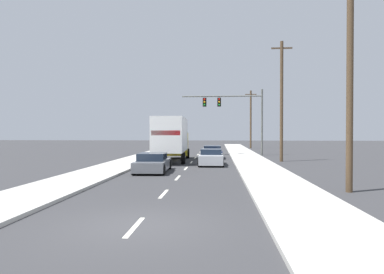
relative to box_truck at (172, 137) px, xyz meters
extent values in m
plane|color=#333335|center=(1.75, 4.60, -2.15)|extent=(140.00, 140.00, 0.00)
cube|color=#B2AFA8|center=(6.86, -0.40, -2.08)|extent=(3.12, 80.00, 0.14)
cube|color=#B2AFA8|center=(-3.36, -0.40, -2.08)|extent=(3.12, 80.00, 0.14)
cube|color=silver|center=(1.75, -20.58, -2.15)|extent=(0.14, 2.00, 0.01)
cube|color=silver|center=(1.75, -15.58, -2.15)|extent=(0.14, 2.00, 0.01)
cube|color=silver|center=(1.75, -10.58, -2.15)|extent=(0.14, 2.00, 0.01)
cube|color=silver|center=(1.75, -5.58, -2.15)|extent=(0.14, 2.00, 0.01)
cube|color=silver|center=(1.75, -0.58, -2.15)|extent=(0.14, 2.00, 0.01)
cube|color=silver|center=(1.75, 4.42, -2.15)|extent=(0.14, 2.00, 0.01)
cube|color=silver|center=(1.75, 9.42, -2.15)|extent=(0.14, 2.00, 0.01)
cube|color=silver|center=(1.75, 14.42, -2.15)|extent=(0.14, 2.00, 0.01)
cube|color=silver|center=(1.75, 19.42, -2.15)|extent=(0.14, 2.00, 0.01)
cube|color=silver|center=(1.75, 24.42, -2.15)|extent=(0.14, 2.00, 0.01)
cube|color=silver|center=(1.75, 29.42, -2.15)|extent=(0.14, 2.00, 0.01)
cube|color=white|center=(0.02, -0.84, 0.21)|extent=(2.59, 7.00, 2.82)
cube|color=red|center=(0.11, -4.29, 0.35)|extent=(2.17, 0.10, 0.36)
cube|color=yellow|center=(-0.10, 3.68, -0.76)|extent=(2.37, 2.16, 2.18)
cylinder|color=black|center=(-1.25, 3.65, -1.67)|extent=(0.33, 0.97, 0.96)
cylinder|color=black|center=(1.06, 3.71, -1.67)|extent=(0.33, 0.97, 0.96)
cylinder|color=black|center=(-1.10, -2.26, -1.67)|extent=(0.33, 0.97, 0.96)
cylinder|color=black|center=(1.21, -2.20, -1.67)|extent=(0.33, 0.97, 0.96)
cube|color=slate|center=(-0.18, -7.82, -1.70)|extent=(2.01, 4.45, 0.62)
cube|color=#192333|center=(-0.18, -8.04, -1.16)|extent=(1.72, 2.05, 0.47)
cylinder|color=black|center=(-1.11, -6.20, -1.83)|extent=(0.24, 0.65, 0.64)
cylinder|color=black|center=(0.66, -6.15, -1.83)|extent=(0.24, 0.65, 0.64)
cylinder|color=black|center=(-1.02, -9.50, -1.83)|extent=(0.24, 0.65, 0.64)
cylinder|color=black|center=(0.75, -9.45, -1.83)|extent=(0.24, 0.65, 0.64)
cube|color=#141E4C|center=(3.43, 4.25, -1.70)|extent=(1.99, 4.35, 0.62)
cube|color=#192333|center=(3.43, 4.18, -1.16)|extent=(1.70, 2.13, 0.46)
cylinder|color=black|center=(2.51, 5.81, -1.83)|extent=(0.24, 0.65, 0.64)
cylinder|color=black|center=(4.24, 5.87, -1.83)|extent=(0.24, 0.65, 0.64)
cylinder|color=black|center=(2.61, 2.62, -1.83)|extent=(0.24, 0.65, 0.64)
cylinder|color=black|center=(4.35, 2.68, -1.83)|extent=(0.24, 0.65, 0.64)
cube|color=#B7BABF|center=(3.47, -3.03, -1.66)|extent=(1.83, 4.05, 0.70)
cube|color=#192333|center=(3.47, -3.08, -1.10)|extent=(1.59, 1.78, 0.42)
cylinder|color=black|center=(2.62, -1.56, -1.83)|extent=(0.22, 0.64, 0.64)
cylinder|color=black|center=(4.30, -1.55, -1.83)|extent=(0.22, 0.64, 0.64)
cylinder|color=black|center=(2.64, -4.50, -1.83)|extent=(0.22, 0.64, 0.64)
cylinder|color=black|center=(4.32, -4.49, -1.83)|extent=(0.22, 0.64, 0.64)
cylinder|color=#595B56|center=(8.81, 8.50, 1.47)|extent=(0.20, 0.20, 7.24)
cylinder|color=#595B56|center=(4.42, 8.50, 4.36)|extent=(8.78, 0.14, 0.14)
cube|color=black|center=(4.13, 8.50, 3.71)|extent=(0.40, 0.56, 0.95)
sphere|color=red|center=(4.13, 8.19, 4.01)|extent=(0.20, 0.20, 0.20)
sphere|color=orange|center=(4.13, 8.19, 3.71)|extent=(0.20, 0.20, 0.20)
sphere|color=green|center=(4.13, 8.19, 3.41)|extent=(0.20, 0.20, 0.20)
cube|color=black|center=(2.52, 8.50, 3.71)|extent=(0.40, 0.56, 0.95)
sphere|color=red|center=(2.52, 8.19, 4.01)|extent=(0.20, 0.20, 0.20)
sphere|color=orange|center=(2.52, 8.19, 3.71)|extent=(0.20, 0.20, 0.20)
sphere|color=green|center=(2.52, 8.19, 3.41)|extent=(0.20, 0.20, 0.20)
cylinder|color=brown|center=(9.58, -14.58, 2.87)|extent=(0.28, 0.28, 10.04)
cylinder|color=brown|center=(9.51, 0.78, 3.07)|extent=(0.28, 0.28, 10.44)
cube|color=brown|center=(9.51, 0.78, 7.69)|extent=(1.80, 0.12, 0.12)
cylinder|color=brown|center=(9.15, 25.06, 2.39)|extent=(0.28, 0.28, 9.07)
cube|color=brown|center=(9.15, 25.06, 6.32)|extent=(1.80, 0.12, 0.12)
camera|label=1|loc=(3.98, -29.70, 0.42)|focal=32.28mm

